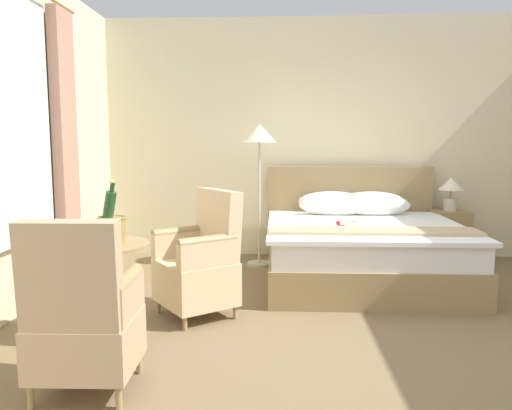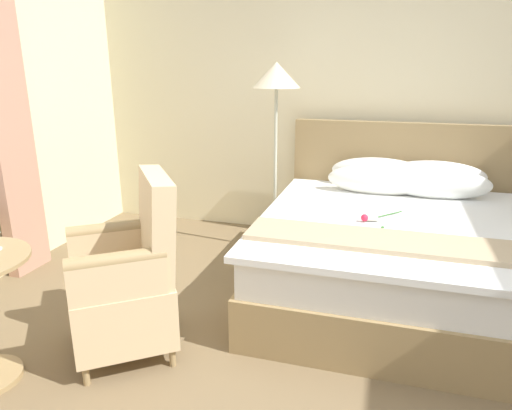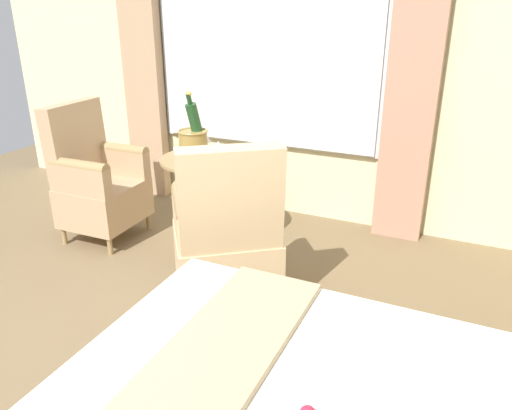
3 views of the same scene
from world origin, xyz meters
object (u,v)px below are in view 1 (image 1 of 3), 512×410
at_px(bed, 361,246).
at_px(armchair_facing_bed, 83,318).
at_px(wine_glass_near_bucket, 121,225).
at_px(snack_plate, 88,241).
at_px(side_table_round, 108,280).
at_px(wine_glass_near_edge, 83,232).
at_px(bedside_lamp, 451,188).
at_px(nightstand, 449,236).
at_px(floor_lamp_brass, 259,144).
at_px(champagne_bucket, 112,226).
at_px(armchair_by_window, 200,264).

distance_m(bed, armchair_facing_bed, 3.19).
height_order(wine_glass_near_bucket, snack_plate, wine_glass_near_bucket).
bearing_deg(bed, side_table_round, -141.56).
bearing_deg(wine_glass_near_edge, bedside_lamp, 36.42).
height_order(snack_plate, armchair_facing_bed, armchair_facing_bed).
height_order(nightstand, floor_lamp_brass, floor_lamp_brass).
relative_size(side_table_round, champagne_bucket, 1.48).
height_order(champagne_bucket, wine_glass_near_edge, champagne_bucket).
xyz_separation_m(bedside_lamp, wine_glass_near_edge, (-3.41, -2.52, -0.10)).
xyz_separation_m(wine_glass_near_bucket, armchair_by_window, (0.54, 0.34, -0.37)).
xyz_separation_m(nightstand, floor_lamp_brass, (-2.25, -0.25, 1.09)).
distance_m(bed, floor_lamp_brass, 1.60).
bearing_deg(floor_lamp_brass, side_table_round, -114.96).
relative_size(bed, armchair_facing_bed, 2.02).
height_order(floor_lamp_brass, wine_glass_near_edge, floor_lamp_brass).
height_order(bedside_lamp, floor_lamp_brass, floor_lamp_brass).
bearing_deg(snack_plate, armchair_by_window, 29.50).
height_order(nightstand, armchair_by_window, armchair_by_window).
distance_m(snack_plate, armchair_by_window, 0.92).
xyz_separation_m(snack_plate, armchair_facing_bed, (0.31, -0.91, -0.26)).
bearing_deg(wine_glass_near_bucket, champagne_bucket, -91.51).
distance_m(champagne_bucket, armchair_facing_bed, 0.90).
bearing_deg(nightstand, wine_glass_near_bucket, -144.32).
bearing_deg(champagne_bucket, wine_glass_near_edge, -173.46).
bearing_deg(armchair_facing_bed, wine_glass_near_bucket, 95.22).
bearing_deg(nightstand, snack_plate, -145.07).
relative_size(bed, armchair_by_window, 2.00).
bearing_deg(snack_plate, armchair_facing_bed, -70.93).
bearing_deg(bedside_lamp, nightstand, 0.00).
bearing_deg(bedside_lamp, side_table_round, -143.17).
bearing_deg(side_table_round, floor_lamp_brass, 65.04).
xyz_separation_m(nightstand, armchair_facing_bed, (-3.11, -3.30, 0.14)).
bearing_deg(bed, champagne_bucket, -140.01).
relative_size(champagne_bucket, wine_glass_near_edge, 3.56).
xyz_separation_m(floor_lamp_brass, armchair_facing_bed, (-0.87, -3.05, -0.95)).
bearing_deg(bed, nightstand, 33.72).
xyz_separation_m(floor_lamp_brass, champagne_bucket, (-0.96, -2.24, -0.57)).
bearing_deg(side_table_round, wine_glass_near_edge, -154.17).
bearing_deg(bed, bedside_lamp, 33.72).
bearing_deg(champagne_bucket, armchair_facing_bed, -83.19).
bearing_deg(bed, snack_plate, -144.47).
distance_m(side_table_round, armchair_facing_bed, 0.87).
distance_m(side_table_round, wine_glass_near_edge, 0.40).
bearing_deg(floor_lamp_brass, bed, -25.53).
bearing_deg(armchair_facing_bed, champagne_bucket, 96.81).
relative_size(nightstand, floor_lamp_brass, 0.38).
bearing_deg(wine_glass_near_edge, nightstand, 36.42).
bearing_deg(champagne_bucket, armchair_by_window, 44.28).
relative_size(side_table_round, wine_glass_near_bucket, 4.54).
height_order(nightstand, bedside_lamp, bedside_lamp).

